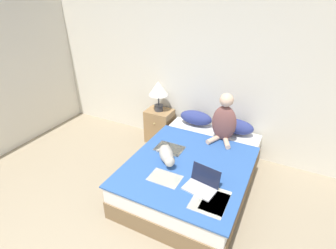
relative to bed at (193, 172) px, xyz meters
name	(u,v)px	position (x,y,z in m)	size (l,w,h in m)	color
wall_back	(194,71)	(-0.47, 1.09, 1.04)	(6.15, 0.05, 2.55)	beige
bed	(193,172)	(0.00, 0.00, 0.00)	(1.46, 2.02, 0.48)	brown
pillow_near	(196,118)	(-0.32, 0.87, 0.35)	(0.52, 0.25, 0.22)	navy
pillow_far	(236,126)	(0.32, 0.87, 0.35)	(0.52, 0.25, 0.22)	navy
person_sitting	(224,121)	(0.20, 0.59, 0.55)	(0.36, 0.34, 0.71)	brown
cat_tabby	(167,155)	(-0.28, -0.24, 0.33)	(0.39, 0.51, 0.19)	#A8A399
laptop_open	(202,184)	(0.29, -0.51, 0.29)	(0.38, 0.31, 0.23)	#B7B7BC
nightstand	(159,126)	(-0.97, 0.84, 0.06)	(0.43, 0.37, 0.59)	#937047
table_lamp	(158,90)	(-0.98, 0.84, 0.72)	(0.32, 0.32, 0.51)	#38383D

